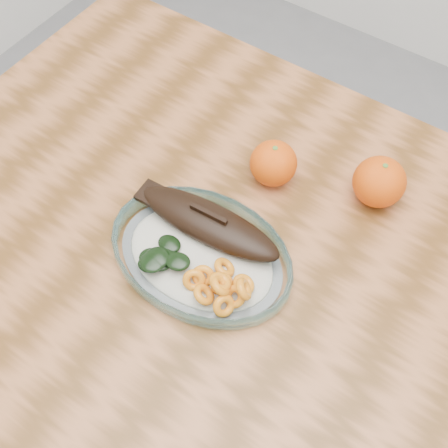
# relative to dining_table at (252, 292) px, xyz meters

# --- Properties ---
(ground) EXTENTS (3.00, 3.00, 0.00)m
(ground) POSITION_rel_dining_table_xyz_m (0.00, 0.00, -0.65)
(ground) COLOR slate
(ground) RESTS_ON ground
(dining_table) EXTENTS (1.20, 0.80, 0.75)m
(dining_table) POSITION_rel_dining_table_xyz_m (0.00, 0.00, 0.00)
(dining_table) COLOR #5C3715
(dining_table) RESTS_ON ground
(plated_meal) EXTENTS (0.53, 0.53, 0.08)m
(plated_meal) POSITION_rel_dining_table_xyz_m (-0.07, -0.04, 0.12)
(plated_meal) COLOR white
(plated_meal) RESTS_ON dining_table
(orange_left) EXTENTS (0.07, 0.07, 0.07)m
(orange_left) POSITION_rel_dining_table_xyz_m (-0.06, 0.15, 0.14)
(orange_left) COLOR #DD4004
(orange_left) RESTS_ON dining_table
(orange_right) EXTENTS (0.08, 0.08, 0.08)m
(orange_right) POSITION_rel_dining_table_xyz_m (0.09, 0.20, 0.14)
(orange_right) COLOR #DD4004
(orange_right) RESTS_ON dining_table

